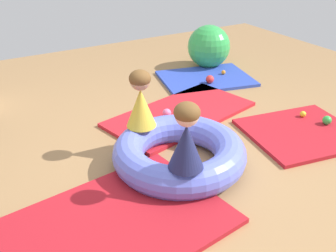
# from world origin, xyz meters

# --- Properties ---
(ground_plane) EXTENTS (8.00, 8.00, 0.00)m
(ground_plane) POSITION_xyz_m (0.00, 0.00, 0.00)
(ground_plane) COLOR #9E7549
(gym_mat_far_right) EXTENTS (1.39, 1.15, 0.04)m
(gym_mat_far_right) POSITION_xyz_m (1.32, 1.66, 0.02)
(gym_mat_far_right) COLOR #2D47B7
(gym_mat_far_right) RESTS_ON ground
(gym_mat_near_right) EXTENTS (1.84, 1.22, 0.04)m
(gym_mat_near_right) POSITION_xyz_m (0.43, 0.88, 0.02)
(gym_mat_near_right) COLOR red
(gym_mat_near_right) RESTS_ON ground
(gym_mat_front) EXTENTS (1.69, 1.33, 0.04)m
(gym_mat_front) POSITION_xyz_m (-0.93, -0.42, 0.02)
(gym_mat_front) COLOR #B21923
(gym_mat_front) RESTS_ON ground
(gym_mat_far_left) EXTENTS (1.26, 1.15, 0.04)m
(gym_mat_far_left) POSITION_xyz_m (1.28, -0.12, 0.02)
(gym_mat_far_left) COLOR #B21923
(gym_mat_far_left) RESTS_ON ground
(inflatable_cushion) EXTENTS (1.19, 1.19, 0.28)m
(inflatable_cushion) POSITION_xyz_m (-0.13, 0.02, 0.14)
(inflatable_cushion) COLOR #6070E5
(inflatable_cushion) RESTS_ON ground
(child_in_yellow) EXTENTS (0.37, 0.37, 0.54)m
(child_in_yellow) POSITION_xyz_m (-0.30, 0.41, 0.55)
(child_in_yellow) COLOR yellow
(child_in_yellow) RESTS_ON inflatable_cushion
(child_in_navy) EXTENTS (0.39, 0.39, 0.55)m
(child_in_navy) POSITION_xyz_m (-0.32, -0.37, 0.55)
(child_in_navy) COLOR navy
(child_in_navy) RESTS_ON inflatable_cushion
(play_ball_blue) EXTENTS (0.06, 0.06, 0.06)m
(play_ball_blue) POSITION_xyz_m (0.24, 0.59, 0.07)
(play_ball_blue) COLOR blue
(play_ball_blue) RESTS_ON gym_mat_near_right
(play_ball_orange) EXTENTS (0.06, 0.06, 0.06)m
(play_ball_orange) POSITION_xyz_m (1.60, 1.63, 0.07)
(play_ball_orange) COLOR orange
(play_ball_orange) RESTS_ON gym_mat_far_right
(play_ball_pink) EXTENTS (0.10, 0.10, 0.10)m
(play_ball_pink) POSITION_xyz_m (0.23, 0.86, 0.09)
(play_ball_pink) COLOR pink
(play_ball_pink) RESTS_ON gym_mat_near_right
(play_ball_red) EXTENTS (0.11, 0.11, 0.11)m
(play_ball_red) POSITION_xyz_m (1.23, 1.45, 0.09)
(play_ball_red) COLOR red
(play_ball_red) RESTS_ON gym_mat_far_right
(play_ball_yellow) EXTENTS (0.07, 0.07, 0.07)m
(play_ball_yellow) POSITION_xyz_m (1.54, 0.11, 0.07)
(play_ball_yellow) COLOR yellow
(play_ball_yellow) RESTS_ON gym_mat_far_left
(play_ball_green) EXTENTS (0.10, 0.10, 0.10)m
(play_ball_green) POSITION_xyz_m (1.62, -0.15, 0.09)
(play_ball_green) COLOR green
(play_ball_green) RESTS_ON gym_mat_far_left
(exercise_ball_large) EXTENTS (0.63, 0.63, 0.63)m
(exercise_ball_large) POSITION_xyz_m (1.66, 2.09, 0.31)
(exercise_ball_large) COLOR green
(exercise_ball_large) RESTS_ON ground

